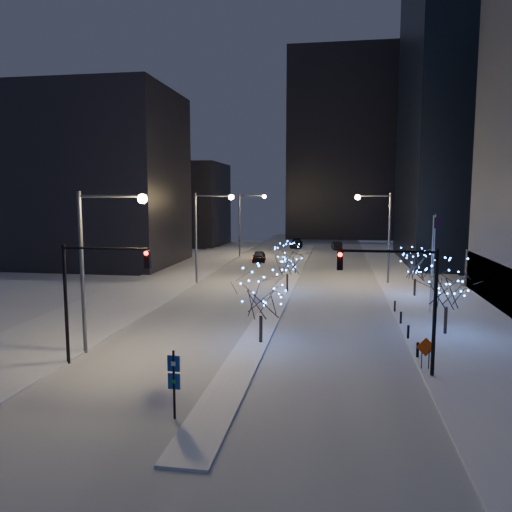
% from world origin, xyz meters
% --- Properties ---
extents(ground, '(160.00, 160.00, 0.00)m').
position_xyz_m(ground, '(0.00, 0.00, 0.00)').
color(ground, white).
rests_on(ground, ground).
extents(road, '(20.00, 130.00, 0.02)m').
position_xyz_m(road, '(0.00, 35.00, 0.01)').
color(road, silver).
rests_on(road, ground).
extents(median, '(2.00, 80.00, 0.15)m').
position_xyz_m(median, '(0.00, 30.00, 0.07)').
color(median, silver).
rests_on(median, ground).
extents(east_sidewalk, '(10.00, 90.00, 0.15)m').
position_xyz_m(east_sidewalk, '(15.00, 20.00, 0.07)').
color(east_sidewalk, silver).
rests_on(east_sidewalk, ground).
extents(west_sidewalk, '(8.00, 90.00, 0.15)m').
position_xyz_m(west_sidewalk, '(-14.00, 20.00, 0.07)').
color(west_sidewalk, silver).
rests_on(west_sidewalk, ground).
extents(filler_west_near, '(22.00, 18.00, 24.00)m').
position_xyz_m(filler_west_near, '(-28.00, 40.00, 12.00)').
color(filler_west_near, black).
rests_on(filler_west_near, ground).
extents(filler_west_far, '(18.00, 16.00, 16.00)m').
position_xyz_m(filler_west_far, '(-26.00, 70.00, 8.00)').
color(filler_west_far, black).
rests_on(filler_west_far, ground).
extents(horizon_block, '(24.00, 14.00, 42.00)m').
position_xyz_m(horizon_block, '(6.00, 92.00, 21.00)').
color(horizon_block, black).
rests_on(horizon_block, ground).
extents(street_lamp_w_near, '(4.40, 0.56, 10.00)m').
position_xyz_m(street_lamp_w_near, '(-8.94, 2.00, 6.50)').
color(street_lamp_w_near, '#595E66').
rests_on(street_lamp_w_near, ground).
extents(street_lamp_w_mid, '(4.40, 0.56, 10.00)m').
position_xyz_m(street_lamp_w_mid, '(-8.94, 27.00, 6.50)').
color(street_lamp_w_mid, '#595E66').
rests_on(street_lamp_w_mid, ground).
extents(street_lamp_w_far, '(4.40, 0.56, 10.00)m').
position_xyz_m(street_lamp_w_far, '(-8.94, 52.00, 6.50)').
color(street_lamp_w_far, '#595E66').
rests_on(street_lamp_w_far, ground).
extents(street_lamp_east, '(3.90, 0.56, 10.00)m').
position_xyz_m(street_lamp_east, '(10.08, 30.00, 6.45)').
color(street_lamp_east, '#595E66').
rests_on(street_lamp_east, ground).
extents(traffic_signal_west, '(5.26, 0.43, 7.00)m').
position_xyz_m(traffic_signal_west, '(-8.44, -0.00, 4.76)').
color(traffic_signal_west, black).
rests_on(traffic_signal_west, ground).
extents(traffic_signal_east, '(5.26, 0.43, 7.00)m').
position_xyz_m(traffic_signal_east, '(8.94, 1.00, 4.76)').
color(traffic_signal_east, black).
rests_on(traffic_signal_east, ground).
extents(flagpoles, '(1.35, 2.60, 8.00)m').
position_xyz_m(flagpoles, '(13.37, 17.25, 4.80)').
color(flagpoles, silver).
rests_on(flagpoles, east_sidewalk).
extents(bollards, '(0.16, 12.16, 0.90)m').
position_xyz_m(bollards, '(10.20, 10.00, 0.60)').
color(bollards, black).
rests_on(bollards, east_sidewalk).
extents(car_near, '(2.30, 4.81, 1.59)m').
position_xyz_m(car_near, '(-5.96, 46.30, 0.79)').
color(car_near, black).
rests_on(car_near, ground).
extents(car_mid, '(2.11, 4.57, 1.45)m').
position_xyz_m(car_mid, '(5.37, 64.89, 0.73)').
color(car_mid, black).
rests_on(car_mid, ground).
extents(car_far, '(2.31, 5.52, 1.59)m').
position_xyz_m(car_far, '(-2.12, 67.07, 0.80)').
color(car_far, black).
rests_on(car_far, ground).
extents(holiday_tree_median_near, '(4.51, 4.51, 5.25)m').
position_xyz_m(holiday_tree_median_near, '(0.50, 5.57, 3.49)').
color(holiday_tree_median_near, black).
rests_on(holiday_tree_median_near, median).
extents(holiday_tree_median_far, '(4.66, 4.66, 4.96)m').
position_xyz_m(holiday_tree_median_far, '(0.50, 23.19, 3.37)').
color(holiday_tree_median_far, black).
rests_on(holiday_tree_median_far, median).
extents(holiday_tree_plaza_near, '(4.31, 4.31, 5.23)m').
position_xyz_m(holiday_tree_plaza_near, '(12.92, 9.67, 3.55)').
color(holiday_tree_plaza_near, black).
rests_on(holiday_tree_plaza_near, east_sidewalk).
extents(holiday_tree_plaza_far, '(4.61, 4.61, 4.61)m').
position_xyz_m(holiday_tree_plaza_far, '(12.83, 23.10, 3.12)').
color(holiday_tree_plaza_far, black).
rests_on(holiday_tree_plaza_far, east_sidewalk).
extents(wayfinding_sign, '(0.55, 0.11, 3.10)m').
position_xyz_m(wayfinding_sign, '(-1.56, -6.00, 1.90)').
color(wayfinding_sign, black).
rests_on(wayfinding_sign, ground).
extents(construction_sign, '(1.07, 0.26, 1.79)m').
position_xyz_m(construction_sign, '(10.30, 1.99, 1.23)').
color(construction_sign, black).
rests_on(construction_sign, east_sidewalk).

